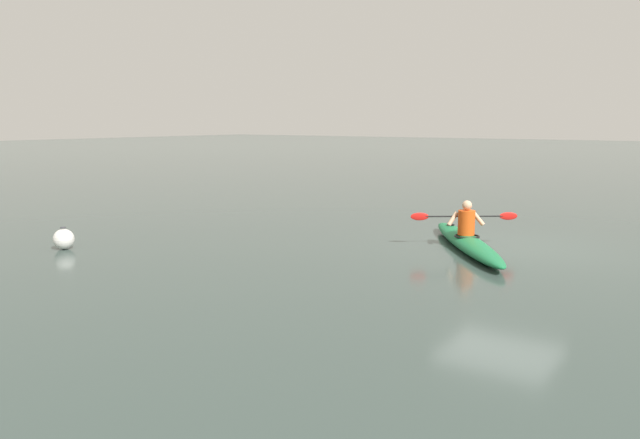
% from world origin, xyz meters
% --- Properties ---
extents(ground_plane, '(160.00, 160.00, 0.00)m').
position_xyz_m(ground_plane, '(0.00, 0.00, 0.00)').
color(ground_plane, '#384742').
extents(kayak, '(3.36, 4.23, 0.30)m').
position_xyz_m(kayak, '(0.58, 0.76, 0.15)').
color(kayak, '#19723F').
rests_on(kayak, ground).
extents(kayaker, '(1.91, 1.44, 0.75)m').
position_xyz_m(kayaker, '(0.65, 0.67, 0.61)').
color(kayaker, '#E04C14').
rests_on(kayaker, kayak).
extents(mooring_buoy_red_near, '(0.44, 0.44, 0.48)m').
position_xyz_m(mooring_buoy_red_near, '(7.70, 5.71, 0.22)').
color(mooring_buoy_red_near, silver).
rests_on(mooring_buoy_red_near, ground).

